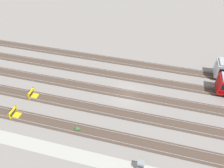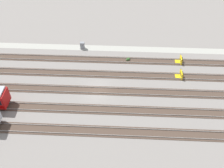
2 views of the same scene
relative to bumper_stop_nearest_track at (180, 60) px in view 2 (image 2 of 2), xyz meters
The scene contains 11 objects.
ground_plane 18.74m from the bumper_stop_nearest_track, 29.22° to the left, with size 400.00×400.00×0.00m, color gray.
service_walkway 16.86m from the bumper_stop_nearest_track, 14.11° to the right, with size 54.00×2.00×0.01m, color #9E9E93.
rail_track_nearest 16.35m from the bumper_stop_nearest_track, ahead, with size 90.00×2.23×0.21m.
rail_track_near_inner 16.98m from the bumper_stop_nearest_track, 15.63° to the left, with size 90.00×2.23×0.21m.
rail_track_middle 18.74m from the bumper_stop_nearest_track, 29.22° to the left, with size 90.00×2.24×0.21m.
rail_track_far_inner 21.34m from the bumper_stop_nearest_track, 39.99° to the left, with size 90.00×2.23×0.21m.
rail_track_farthest 24.53m from the bumper_stop_nearest_track, 48.20° to the left, with size 90.00×2.23×0.21m.
bumper_stop_nearest_track is the anchor object (origin of this frame).
bumper_stop_near_inner_track 4.62m from the bumper_stop_nearest_track, 82.87° to the left, with size 1.36×2.01×1.22m.
electrical_cabinet 21.01m from the bumper_stop_nearest_track, 10.35° to the right, with size 0.90×0.73×1.60m.
weed_clump 10.61m from the bumper_stop_nearest_track, ahead, with size 0.92×0.70×0.64m.
Camera 2 is at (-4.45, 33.93, 34.27)m, focal length 42.00 mm.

